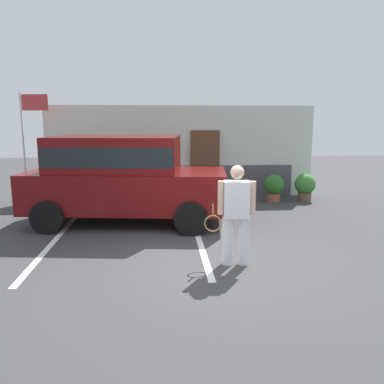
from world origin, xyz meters
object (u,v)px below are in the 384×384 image
(potted_plant_by_porch, at_px, (274,187))
(potted_plant_secondary, at_px, (305,186))
(tennis_player_man, at_px, (236,214))
(parked_suv, at_px, (122,175))
(flag_pole, at_px, (29,128))

(potted_plant_by_porch, xyz_separation_m, potted_plant_secondary, (0.97, 0.04, 0.00))
(tennis_player_man, bearing_deg, parked_suv, -47.30)
(parked_suv, relative_size, potted_plant_by_porch, 5.90)
(potted_plant_secondary, bearing_deg, parked_suv, -156.91)
(potted_plant_secondary, relative_size, flag_pole, 0.26)
(parked_suv, height_order, potted_plant_secondary, parked_suv)
(tennis_player_man, distance_m, potted_plant_secondary, 6.04)
(flag_pole, bearing_deg, potted_plant_by_porch, -2.39)
(potted_plant_by_porch, height_order, flag_pole, flag_pole)
(parked_suv, xyz_separation_m, flag_pole, (-2.86, 2.49, 1.05))
(parked_suv, xyz_separation_m, potted_plant_by_porch, (4.28, 2.20, -0.69))
(parked_suv, relative_size, flag_pole, 1.50)
(tennis_player_man, relative_size, flag_pole, 0.53)
(potted_plant_by_porch, height_order, potted_plant_secondary, potted_plant_secondary)
(tennis_player_man, height_order, flag_pole, flag_pole)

